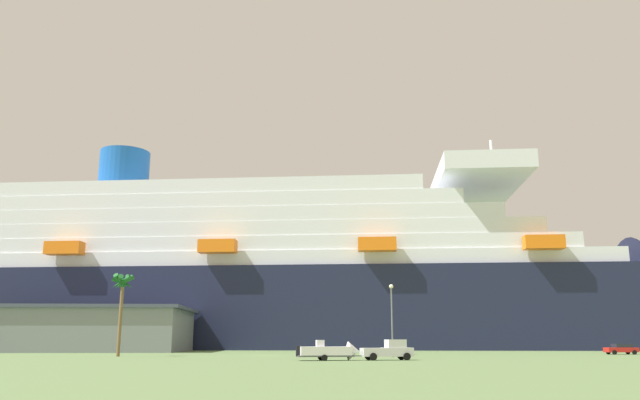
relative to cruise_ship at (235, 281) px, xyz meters
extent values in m
plane|color=#567042|center=(12.07, -31.20, -15.90)|extent=(600.00, 600.00, 0.00)
cube|color=#191E38|center=(-0.01, 0.03, -7.02)|extent=(197.48, 53.15, 17.76)
cube|color=white|center=(-0.01, 0.03, 3.51)|extent=(173.92, 48.14, 3.31)
cube|color=white|center=(-3.89, 0.41, 6.83)|extent=(164.30, 46.57, 3.31)
cube|color=white|center=(-7.78, 0.79, 10.14)|extent=(157.79, 45.64, 3.31)
cube|color=white|center=(-11.66, 1.17, 13.46)|extent=(148.75, 44.57, 3.31)
cube|color=white|center=(-15.54, 1.55, 16.77)|extent=(139.48, 43.47, 3.31)
cube|color=white|center=(-19.42, 1.93, 20.09)|extent=(130.11, 42.28, 3.31)
cube|color=white|center=(58.23, -5.68, 23.74)|extent=(23.09, 39.44, 4.00)
cylinder|color=#1959B2|center=(-29.13, 2.88, 27.36)|extent=(13.49, 13.49, 11.23)
cylinder|color=silver|center=(62.11, -6.06, 27.74)|extent=(0.80, 0.80, 12.00)
cube|color=orange|center=(-35.72, -14.39, 5.83)|extent=(8.27, 3.96, 2.80)
cube|color=orange|center=(-1.75, -17.72, 5.83)|extent=(8.27, 3.96, 2.80)
cube|color=orange|center=(32.22, -21.05, 5.83)|extent=(8.27, 3.96, 2.80)
cube|color=orange|center=(66.20, -24.38, 5.83)|extent=(8.27, 3.96, 2.80)
cube|color=slate|center=(-29.05, -30.73, -12.12)|extent=(47.51, 26.57, 7.55)
cube|color=#3F4759|center=(-29.05, -30.73, -8.05)|extent=(49.41, 27.63, 0.60)
cube|color=silver|center=(26.60, -81.45, -15.05)|extent=(5.85, 2.90, 0.90)
cube|color=silver|center=(27.60, -81.28, -14.15)|extent=(2.29, 2.15, 0.90)
cube|color=#26333F|center=(28.26, -81.17, -14.24)|extent=(0.38, 1.67, 0.63)
cylinder|color=black|center=(28.37, -80.14, -15.50)|extent=(0.84, 0.41, 0.80)
cylinder|color=black|center=(28.70, -82.11, -15.50)|extent=(0.84, 0.41, 0.80)
cylinder|color=black|center=(24.67, -80.76, -15.50)|extent=(0.84, 0.41, 0.80)
cylinder|color=black|center=(25.00, -82.73, -15.50)|extent=(0.84, 0.41, 0.80)
cube|color=#595960|center=(19.85, -82.59, -15.43)|extent=(6.29, 2.96, 0.16)
cube|color=#595960|center=(23.37, -81.99, -15.43)|extent=(1.97, 0.45, 0.10)
cylinder|color=black|center=(19.39, -81.55, -15.58)|extent=(0.67, 0.32, 0.64)
cylinder|color=black|center=(19.76, -83.72, -15.58)|extent=(0.67, 0.32, 0.64)
cube|color=white|center=(19.85, -82.59, -14.90)|extent=(5.79, 3.08, 0.90)
cone|color=white|center=(22.95, -82.06, -14.90)|extent=(1.51, 2.15, 1.98)
cube|color=silver|center=(19.31, -82.68, -14.10)|extent=(0.96, 1.12, 0.70)
cube|color=black|center=(16.94, -83.08, -14.90)|extent=(0.44, 0.55, 1.10)
cylinder|color=brown|center=(-7.29, -65.62, -11.07)|extent=(0.46, 0.46, 9.66)
cone|color=#195923|center=(-6.89, -65.59, -6.14)|extent=(0.85, 2.72, 2.44)
cone|color=#195923|center=(-7.06, -65.29, -6.14)|extent=(2.77, 2.25, 2.04)
cone|color=#195923|center=(-7.39, -65.23, -6.14)|extent=(3.06, 1.37, 1.77)
cone|color=#195923|center=(-7.67, -65.48, -6.14)|extent=(1.58, 2.76, 2.44)
cone|color=#195923|center=(-7.67, -65.76, -6.14)|extent=(1.69, 2.93, 2.12)
cone|color=#195923|center=(-7.39, -66.00, -6.14)|extent=(3.02, 1.37, 1.92)
cone|color=#195923|center=(-7.03, -65.91, -6.14)|extent=(2.57, 2.39, 2.24)
sphere|color=#195923|center=(-7.29, -65.62, -6.24)|extent=(1.10, 1.10, 1.10)
cylinder|color=slate|center=(28.84, -69.15, -11.53)|extent=(0.20, 0.20, 8.74)
sphere|color=#F9F2CC|center=(28.84, -69.15, -6.91)|extent=(0.56, 0.56, 0.56)
cube|color=white|center=(31.13, -56.07, -15.22)|extent=(4.88, 2.75, 0.70)
cube|color=#1E232D|center=(30.90, -56.12, -14.59)|extent=(2.86, 2.17, 0.55)
cylinder|color=black|center=(32.43, -54.85, -15.57)|extent=(0.69, 0.34, 0.66)
cylinder|color=black|center=(32.80, -56.70, -15.57)|extent=(0.69, 0.34, 0.66)
cylinder|color=black|center=(29.45, -55.44, -15.57)|extent=(0.69, 0.34, 0.66)
cylinder|color=black|center=(29.82, -57.30, -15.57)|extent=(0.69, 0.34, 0.66)
cube|color=red|center=(65.16, -55.06, -15.22)|extent=(4.74, 2.05, 0.70)
cube|color=#1E232D|center=(65.39, -55.05, -14.59)|extent=(2.68, 1.77, 0.55)
cylinder|color=black|center=(63.66, -56.05, -15.57)|extent=(0.67, 0.25, 0.66)
cylinder|color=black|center=(63.58, -54.21, -15.57)|extent=(0.67, 0.25, 0.66)
cylinder|color=black|center=(66.73, -55.91, -15.57)|extent=(0.67, 0.25, 0.66)
cylinder|color=black|center=(66.65, -54.07, -15.57)|extent=(0.67, 0.25, 0.66)
camera|label=1|loc=(18.30, -151.92, -13.71)|focal=35.35mm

